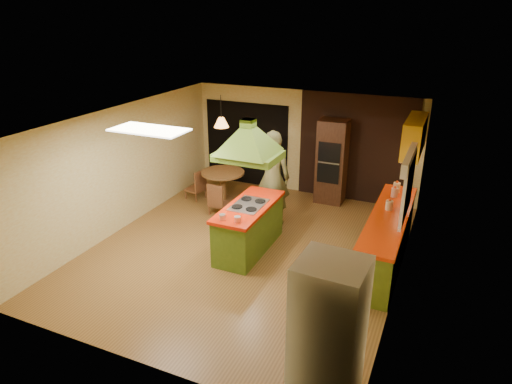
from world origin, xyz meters
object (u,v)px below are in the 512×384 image
at_px(kitchen_island, 249,227).
at_px(man, 272,178).
at_px(canister_large, 397,187).
at_px(refrigerator, 328,332).
at_px(dining_table, 223,181).
at_px(wall_oven, 332,161).

bearing_deg(kitchen_island, man, 92.33).
bearing_deg(canister_large, refrigerator, -91.29).
xyz_separation_m(dining_table, canister_large, (3.88, -0.14, 0.49)).
relative_size(kitchen_island, refrigerator, 1.02).
relative_size(wall_oven, canister_large, 9.97).
bearing_deg(man, kitchen_island, 73.45).
distance_m(kitchen_island, dining_table, 2.39).
distance_m(kitchen_island, refrigerator, 3.64).
xyz_separation_m(man, refrigerator, (2.31, -4.07, -0.11)).
distance_m(man, canister_large, 2.46).
height_order(wall_oven, canister_large, wall_oven).
bearing_deg(refrigerator, wall_oven, 107.51).
bearing_deg(canister_large, dining_table, 177.94).
relative_size(kitchen_island, canister_large, 9.33).
relative_size(wall_oven, dining_table, 1.96).
height_order(dining_table, canister_large, canister_large).
bearing_deg(refrigerator, canister_large, 91.53).
distance_m(wall_oven, dining_table, 2.55).
bearing_deg(wall_oven, kitchen_island, -105.42).
height_order(man, refrigerator, man).
bearing_deg(wall_oven, refrigerator, -76.08).
bearing_deg(wall_oven, man, -116.91).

